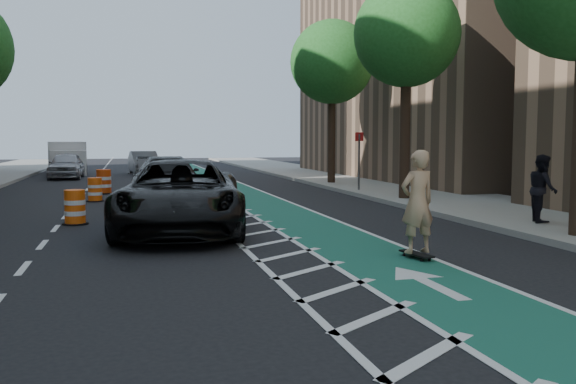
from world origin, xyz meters
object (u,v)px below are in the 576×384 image
object	(u,v)px
suv_far	(168,177)
barrel_a	(75,208)
skateboarder	(417,202)
suv_near	(181,196)

from	to	relation	value
suv_far	barrel_a	distance (m)	7.26
suv_far	barrel_a	size ratio (longest dim) A/B	5.90
skateboarder	barrel_a	distance (m)	9.13
skateboarder	barrel_a	size ratio (longest dim) A/B	2.11
suv_near	barrel_a	bearing A→B (deg)	150.31
suv_near	suv_far	xyz separation A→B (m)	(0.23, 8.63, -0.09)
suv_near	barrel_a	size ratio (longest dim) A/B	6.84
suv_near	skateboarder	bearing A→B (deg)	-41.25
skateboarder	suv_far	bearing A→B (deg)	-82.33
suv_near	suv_far	world-z (taller)	suv_near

